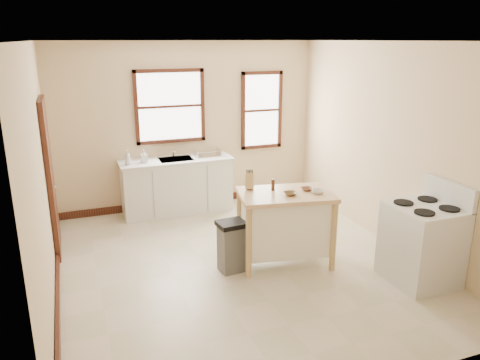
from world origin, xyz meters
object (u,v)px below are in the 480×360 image
pepper_grinder (273,185)px  soap_bottle_b (144,156)px  knife_block (250,182)px  bowl_b (307,189)px  trash_bin (232,246)px  gas_stove (423,234)px  soap_bottle_a (127,158)px  dish_rack (207,153)px  kitchen_island (285,228)px  bowl_c (318,192)px  bowl_a (290,194)px

pepper_grinder → soap_bottle_b: bearing=120.5°
knife_block → bowl_b: 0.74m
trash_bin → gas_stove: size_ratio=0.54×
soap_bottle_a → pepper_grinder: (1.55, -2.12, 0.00)m
dish_rack → pepper_grinder: pepper_grinder is taller
kitchen_island → bowl_b: bowl_b is taller
bowl_c → bowl_a: bearing=170.4°
bowl_c → dish_rack: bearing=105.2°
dish_rack → trash_bin: 2.46m
pepper_grinder → bowl_a: size_ratio=0.92×
bowl_a → bowl_c: (0.36, -0.06, 0.00)m
soap_bottle_b → gas_stove: size_ratio=0.17×
soap_bottle_b → bowl_a: bearing=-67.1°
bowl_b → soap_bottle_b: bearing=125.9°
bowl_a → gas_stove: bearing=-34.5°
knife_block → dish_rack: bearing=117.8°
bowl_b → bowl_c: (0.07, -0.16, 0.01)m
soap_bottle_b → kitchen_island: (1.40, -2.32, -0.54)m
trash_bin → kitchen_island: bearing=-7.8°
bowl_b → bowl_c: bowl_c is taller
knife_block → bowl_c: bearing=-3.1°
knife_block → bowl_b: (0.67, -0.31, -0.08)m
bowl_a → kitchen_island: bearing=93.4°
soap_bottle_a → knife_block: (1.29, -1.97, 0.03)m
soap_bottle_a → pepper_grinder: 2.63m
soap_bottle_a → bowl_c: 3.17m
dish_rack → bowl_b: dish_rack is taller
trash_bin → gas_stove: (2.04, -1.04, 0.28)m
soap_bottle_a → dish_rack: 1.34m
knife_block → soap_bottle_b: bearing=146.0°
kitchen_island → bowl_c: bearing=-14.3°
knife_block → pepper_grinder: bearing=-1.1°
soap_bottle_a → kitchen_island: bearing=-62.4°
bowl_a → bowl_c: 0.36m
soap_bottle_b → trash_bin: bearing=-80.7°
soap_bottle_a → trash_bin: 2.53m
trash_bin → gas_stove: bearing=-32.3°
bowl_c → trash_bin: size_ratio=0.23×
soap_bottle_b → gas_stove: 4.31m
dish_rack → bowl_a: size_ratio=2.66×
dish_rack → bowl_b: 2.46m
kitchen_island → pepper_grinder: bearing=138.9°
knife_block → bowl_a: bearing=-17.6°
soap_bottle_b → soap_bottle_a: bearing=-175.1°
bowl_c → bowl_b: bearing=114.3°
dish_rack → bowl_a: 2.50m
soap_bottle_a → dish_rack: bearing=-4.1°
soap_bottle_b → pepper_grinder: soap_bottle_b is taller
knife_block → bowl_c: knife_block is taller
kitchen_island → trash_bin: size_ratio=1.78×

